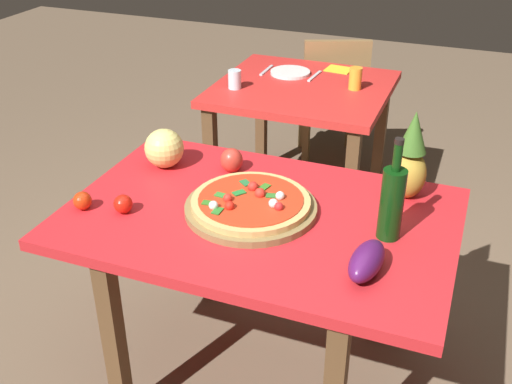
{
  "coord_description": "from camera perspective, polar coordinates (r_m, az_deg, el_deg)",
  "views": [
    {
      "loc": [
        0.64,
        -1.69,
        1.86
      ],
      "look_at": [
        -0.03,
        0.05,
        0.8
      ],
      "focal_mm": 43.15,
      "sensor_mm": 36.0,
      "label": 1
    }
  ],
  "objects": [
    {
      "name": "drinking_glass_juice",
      "position": [
        3.25,
        9.2,
        10.35
      ],
      "size": [
        0.07,
        0.07,
        0.11
      ],
      "primitive_type": "cylinder",
      "color": "orange",
      "rests_on": "background_table"
    },
    {
      "name": "fork_utensil",
      "position": [
        3.51,
        0.98,
        11.23
      ],
      "size": [
        0.02,
        0.18,
        0.01
      ],
      "primitive_type": "cube",
      "rotation": [
        0.0,
        0.0,
        -0.01
      ],
      "color": "silver",
      "rests_on": "background_table"
    },
    {
      "name": "eggplant",
      "position": [
        1.84,
        10.22,
        -6.3
      ],
      "size": [
        0.11,
        0.21,
        0.09
      ],
      "primitive_type": "ellipsoid",
      "rotation": [
        0.0,
        0.0,
        1.46
      ],
      "color": "#4C1652",
      "rests_on": "display_table"
    },
    {
      "name": "tomato_beside_pepper",
      "position": [
        2.15,
        -12.22,
        -1.09
      ],
      "size": [
        0.07,
        0.07,
        0.07
      ],
      "primitive_type": "sphere",
      "color": "red",
      "rests_on": "display_table"
    },
    {
      "name": "tomato_at_corner",
      "position": [
        2.21,
        -15.79,
        -0.78
      ],
      "size": [
        0.06,
        0.06,
        0.06
      ],
      "primitive_type": "sphere",
      "color": "red",
      "rests_on": "display_table"
    },
    {
      "name": "pizza",
      "position": [
        2.11,
        -0.49,
        -0.89
      ],
      "size": [
        0.41,
        0.41,
        0.05
      ],
      "color": "tan",
      "rests_on": "pizza_board"
    },
    {
      "name": "pizza_board",
      "position": [
        2.12,
        -0.49,
        -1.5
      ],
      "size": [
        0.46,
        0.46,
        0.02
      ],
      "primitive_type": "cylinder",
      "color": "olive",
      "rests_on": "display_table"
    },
    {
      "name": "dinner_plate",
      "position": [
        3.47,
        3.2,
        11.01
      ],
      "size": [
        0.22,
        0.22,
        0.02
      ],
      "primitive_type": "cylinder",
      "color": "white",
      "rests_on": "background_table"
    },
    {
      "name": "dining_chair",
      "position": [
        3.98,
        7.13,
        9.09
      ],
      "size": [
        0.52,
        0.52,
        0.85
      ],
      "rotation": [
        0.0,
        0.0,
        3.52
      ],
      "color": "olive",
      "rests_on": "ground_plane"
    },
    {
      "name": "ground_plane",
      "position": [
        2.59,
        0.32,
        -16.31
      ],
      "size": [
        10.0,
        10.0,
        0.0
      ],
      "primitive_type": "plane",
      "color": "brown"
    },
    {
      "name": "background_table",
      "position": [
        3.34,
        4.29,
        7.99
      ],
      "size": [
        0.9,
        0.85,
        0.75
      ],
      "color": "brown",
      "rests_on": "ground_plane"
    },
    {
      "name": "bell_pepper",
      "position": [
        2.38,
        -2.28,
        2.96
      ],
      "size": [
        0.09,
        0.09,
        0.1
      ],
      "primitive_type": "ellipsoid",
      "color": "red",
      "rests_on": "display_table"
    },
    {
      "name": "display_table",
      "position": [
        2.16,
        0.36,
        -3.95
      ],
      "size": [
        1.33,
        0.87,
        0.75
      ],
      "color": "brown",
      "rests_on": "ground_plane"
    },
    {
      "name": "drinking_glass_water",
      "position": [
        3.23,
        -1.99,
        10.4
      ],
      "size": [
        0.07,
        0.07,
        0.1
      ],
      "primitive_type": "cylinder",
      "color": "silver",
      "rests_on": "background_table"
    },
    {
      "name": "napkin_folded",
      "position": [
        3.56,
        7.69,
        11.2
      ],
      "size": [
        0.15,
        0.13,
        0.01
      ],
      "primitive_type": "cube",
      "rotation": [
        0.0,
        0.0,
        -0.1
      ],
      "color": "yellow",
      "rests_on": "background_table"
    },
    {
      "name": "knife_utensil",
      "position": [
        3.43,
        5.45,
        10.65
      ],
      "size": [
        0.03,
        0.18,
        0.01
      ],
      "primitive_type": "cube",
      "rotation": [
        0.0,
        0.0,
        -0.08
      ],
      "color": "silver",
      "rests_on": "background_table"
    },
    {
      "name": "wine_bottle",
      "position": [
        1.97,
        12.48,
        -0.87
      ],
      "size": [
        0.08,
        0.08,
        0.35
      ],
      "color": "#0C330D",
      "rests_on": "display_table"
    },
    {
      "name": "pineapple_left",
      "position": [
        2.21,
        14.1,
        2.92
      ],
      "size": [
        0.13,
        0.13,
        0.33
      ],
      "color": "#B49132",
      "rests_on": "display_table"
    },
    {
      "name": "melon",
      "position": [
        2.42,
        -8.51,
        4.03
      ],
      "size": [
        0.15,
        0.15,
        0.15
      ],
      "primitive_type": "sphere",
      "color": "#DFCE71",
      "rests_on": "display_table"
    }
  ]
}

